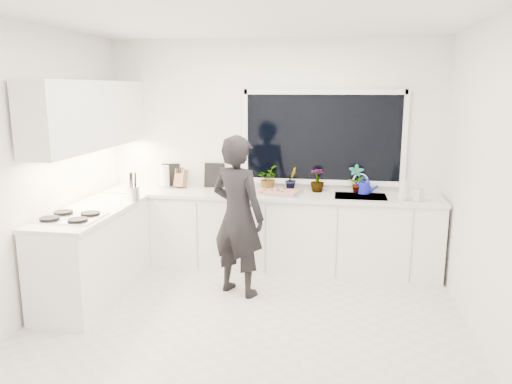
# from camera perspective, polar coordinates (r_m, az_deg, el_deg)

# --- Properties ---
(floor) EXTENTS (4.00, 3.50, 0.02)m
(floor) POSITION_cam_1_polar(r_m,az_deg,el_deg) (4.78, -1.03, -14.74)
(floor) COLOR beige
(floor) RESTS_ON ground
(wall_back) EXTENTS (4.00, 0.02, 2.70)m
(wall_back) POSITION_cam_1_polar(r_m,az_deg,el_deg) (6.06, 1.93, 4.47)
(wall_back) COLOR white
(wall_back) RESTS_ON ground
(wall_left) EXTENTS (0.02, 3.50, 2.70)m
(wall_left) POSITION_cam_1_polar(r_m,az_deg,el_deg) (5.10, -23.90, 2.05)
(wall_left) COLOR white
(wall_left) RESTS_ON ground
(wall_right) EXTENTS (0.02, 3.50, 2.70)m
(wall_right) POSITION_cam_1_polar(r_m,az_deg,el_deg) (4.45, 25.29, 0.62)
(wall_right) COLOR white
(wall_right) RESTS_ON ground
(ceiling) EXTENTS (4.00, 3.50, 0.02)m
(ceiling) POSITION_cam_1_polar(r_m,az_deg,el_deg) (4.31, -1.17, 19.59)
(ceiling) COLOR white
(ceiling) RESTS_ON wall_back
(window) EXTENTS (1.80, 0.02, 1.00)m
(window) POSITION_cam_1_polar(r_m,az_deg,el_deg) (5.96, 7.66, 6.18)
(window) COLOR black
(window) RESTS_ON wall_back
(base_cabinets_back) EXTENTS (3.92, 0.58, 0.88)m
(base_cabinets_back) POSITION_cam_1_polar(r_m,az_deg,el_deg) (5.95, 1.48, -4.64)
(base_cabinets_back) COLOR white
(base_cabinets_back) RESTS_ON floor
(base_cabinets_left) EXTENTS (0.58, 1.60, 0.88)m
(base_cabinets_left) POSITION_cam_1_polar(r_m,az_deg,el_deg) (5.44, -18.06, -6.85)
(base_cabinets_left) COLOR white
(base_cabinets_left) RESTS_ON floor
(countertop_back) EXTENTS (3.94, 0.62, 0.04)m
(countertop_back) POSITION_cam_1_polar(r_m,az_deg,el_deg) (5.83, 1.49, -0.32)
(countertop_back) COLOR silver
(countertop_back) RESTS_ON base_cabinets_back
(countertop_left) EXTENTS (0.62, 1.60, 0.04)m
(countertop_left) POSITION_cam_1_polar(r_m,az_deg,el_deg) (5.31, -18.38, -2.14)
(countertop_left) COLOR silver
(countertop_left) RESTS_ON base_cabinets_left
(upper_cabinets) EXTENTS (0.34, 2.10, 0.70)m
(upper_cabinets) POSITION_cam_1_polar(r_m,az_deg,el_deg) (5.54, -18.46, 8.37)
(upper_cabinets) COLOR white
(upper_cabinets) RESTS_ON wall_left
(sink) EXTENTS (0.58, 0.42, 0.14)m
(sink) POSITION_cam_1_polar(r_m,az_deg,el_deg) (5.80, 11.84, -0.94)
(sink) COLOR silver
(sink) RESTS_ON countertop_back
(faucet) EXTENTS (0.03, 0.03, 0.22)m
(faucet) POSITION_cam_1_polar(r_m,az_deg,el_deg) (5.96, 11.83, 0.98)
(faucet) COLOR silver
(faucet) RESTS_ON countertop_back
(stovetop) EXTENTS (0.56, 0.48, 0.03)m
(stovetop) POSITION_cam_1_polar(r_m,az_deg,el_deg) (5.02, -20.44, -2.68)
(stovetop) COLOR black
(stovetop) RESTS_ON countertop_left
(person) EXTENTS (0.72, 0.62, 1.67)m
(person) POSITION_cam_1_polar(r_m,az_deg,el_deg) (5.12, -2.10, -2.77)
(person) COLOR black
(person) RESTS_ON floor
(pizza_tray) EXTENTS (0.57, 0.47, 0.03)m
(pizza_tray) POSITION_cam_1_polar(r_m,az_deg,el_deg) (5.79, 2.53, -0.06)
(pizza_tray) COLOR silver
(pizza_tray) RESTS_ON countertop_back
(pizza) EXTENTS (0.52, 0.41, 0.01)m
(pizza) POSITION_cam_1_polar(r_m,az_deg,el_deg) (5.78, 2.53, 0.10)
(pizza) COLOR #AC2917
(pizza) RESTS_ON pizza_tray
(watering_can) EXTENTS (0.15, 0.15, 0.13)m
(watering_can) POSITION_cam_1_polar(r_m,az_deg,el_deg) (5.93, 12.24, 0.47)
(watering_can) COLOR #141AC2
(watering_can) RESTS_ON countertop_back
(paper_towel_roll) EXTENTS (0.13, 0.13, 0.26)m
(paper_towel_roll) POSITION_cam_1_polar(r_m,az_deg,el_deg) (6.21, -10.37, 1.66)
(paper_towel_roll) COLOR white
(paper_towel_roll) RESTS_ON countertop_back
(knife_block) EXTENTS (0.15, 0.13, 0.22)m
(knife_block) POSITION_cam_1_polar(r_m,az_deg,el_deg) (6.19, -8.57, 1.50)
(knife_block) COLOR #8B6140
(knife_block) RESTS_ON countertop_back
(utensil_crock) EXTENTS (0.15, 0.15, 0.16)m
(utensil_crock) POSITION_cam_1_polar(r_m,az_deg,el_deg) (5.57, -13.82, -0.19)
(utensil_crock) COLOR silver
(utensil_crock) RESTS_ON countertop_left
(picture_frame_large) EXTENTS (0.22, 0.07, 0.28)m
(picture_frame_large) POSITION_cam_1_polar(r_m,az_deg,el_deg) (6.33, -9.71, 1.97)
(picture_frame_large) COLOR black
(picture_frame_large) RESTS_ON countertop_back
(picture_frame_small) EXTENTS (0.25, 0.02, 0.30)m
(picture_frame_small) POSITION_cam_1_polar(r_m,az_deg,el_deg) (6.17, -4.77, 1.93)
(picture_frame_small) COLOR black
(picture_frame_small) RESTS_ON countertop_back
(herb_plants) EXTENTS (1.27, 0.30, 0.34)m
(herb_plants) POSITION_cam_1_polar(r_m,az_deg,el_deg) (5.93, 4.71, 1.52)
(herb_plants) COLOR #26662D
(herb_plants) RESTS_ON countertop_back
(soap_bottles) EXTENTS (0.29, 0.13, 0.29)m
(soap_bottles) POSITION_cam_1_polar(r_m,az_deg,el_deg) (5.66, 17.05, 0.34)
(soap_bottles) COLOR #D8BF66
(soap_bottles) RESTS_ON countertop_back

